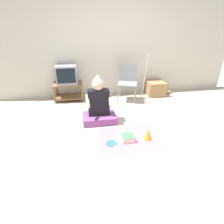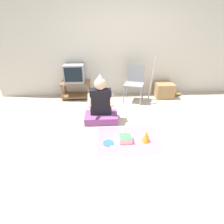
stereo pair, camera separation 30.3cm
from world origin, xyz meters
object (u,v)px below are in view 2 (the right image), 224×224
(tv, at_px, (75,73))
(party_hat_blue, at_px, (146,136))
(book_pile, at_px, (177,94))
(dust_mop, at_px, (151,91))
(paper_plate, at_px, (108,143))
(person_seated, at_px, (101,106))
(birthday_cake, at_px, (125,138))
(cardboard_box_stack, at_px, (164,90))
(folding_chair, at_px, (135,80))

(tv, distance_m, party_hat_blue, 2.48)
(book_pile, bearing_deg, dust_mop, -152.60)
(tv, distance_m, paper_plate, 2.25)
(tv, xyz_separation_m, person_seated, (0.63, -1.24, -0.34))
(book_pile, bearing_deg, person_seated, -148.71)
(dust_mop, bearing_deg, person_seated, -146.14)
(book_pile, distance_m, paper_plate, 2.81)
(person_seated, bearing_deg, birthday_cake, -62.60)
(birthday_cake, bearing_deg, person_seated, 117.40)
(cardboard_box_stack, distance_m, paper_plate, 2.52)
(tv, relative_size, paper_plate, 2.72)
(folding_chair, height_order, paper_plate, folding_chair)
(person_seated, distance_m, birthday_cake, 0.87)
(dust_mop, bearing_deg, folding_chair, 150.90)
(folding_chair, relative_size, party_hat_blue, 4.53)
(folding_chair, bearing_deg, paper_plate, -111.86)
(book_pile, xyz_separation_m, birthday_cake, (-1.67, -1.99, 0.02))
(dust_mop, xyz_separation_m, paper_plate, (-1.10, -1.59, -0.30))
(cardboard_box_stack, distance_m, birthday_cake, 2.32)
(tv, bearing_deg, person_seated, -63.06)
(cardboard_box_stack, xyz_separation_m, birthday_cake, (-1.26, -1.94, -0.13))
(tv, height_order, birthday_cake, tv)
(cardboard_box_stack, height_order, dust_mop, dust_mop)
(dust_mop, distance_m, book_pile, 1.00)
(party_hat_blue, bearing_deg, birthday_cake, 175.91)
(birthday_cake, relative_size, paper_plate, 1.13)
(dust_mop, xyz_separation_m, party_hat_blue, (-0.48, -1.57, -0.21))
(book_pile, bearing_deg, birthday_cake, -129.91)
(birthday_cake, distance_m, paper_plate, 0.29)
(tv, height_order, person_seated, person_seated)
(paper_plate, bearing_deg, party_hat_blue, 1.70)
(cardboard_box_stack, xyz_separation_m, party_hat_blue, (-0.93, -1.97, -0.08))
(dust_mop, distance_m, birthday_cake, 1.77)
(tv, height_order, paper_plate, tv)
(tv, bearing_deg, birthday_cake, -62.88)
(tv, relative_size, birthday_cake, 2.40)
(folding_chair, height_order, book_pile, folding_chair)
(book_pile, xyz_separation_m, party_hat_blue, (-1.33, -2.01, 0.07))
(cardboard_box_stack, relative_size, book_pile, 2.93)
(dust_mop, bearing_deg, party_hat_blue, -107.04)
(person_seated, distance_m, party_hat_blue, 1.07)
(person_seated, xyz_separation_m, birthday_cake, (0.39, -0.74, -0.25))
(tv, height_order, book_pile, tv)
(cardboard_box_stack, xyz_separation_m, paper_plate, (-1.54, -1.98, -0.17))
(dust_mop, bearing_deg, cardboard_box_stack, 41.22)
(tv, distance_m, cardboard_box_stack, 2.33)
(party_hat_blue, height_order, paper_plate, party_hat_blue)
(tv, bearing_deg, dust_mop, -13.32)
(cardboard_box_stack, distance_m, dust_mop, 0.61)
(folding_chair, xyz_separation_m, party_hat_blue, (-0.11, -1.78, -0.40))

